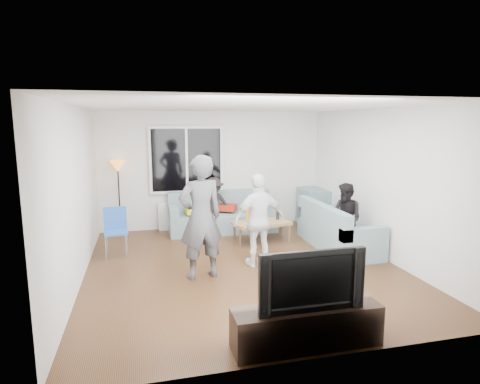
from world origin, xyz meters
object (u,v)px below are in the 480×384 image
object	(u,v)px
tv_console	(307,326)
television	(308,278)
sofa_right_section	(338,226)
spectator_right	(346,218)
coffee_table	(261,231)
spectator_back	(214,205)
player_right	(259,220)
side_chair	(116,233)
sofa_back_section	(222,212)
floor_lamp	(119,198)
player_left	(201,217)

from	to	relation	value
tv_console	television	bearing A→B (deg)	0.00
sofa_right_section	spectator_right	size ratio (longest dim) A/B	1.57
sofa_right_section	coffee_table	xyz separation A→B (m)	(-1.30, 0.74, -0.22)
spectator_right	television	size ratio (longest dim) A/B	1.12
sofa_right_section	spectator_back	world-z (taller)	spectator_back
player_right	sofa_right_section	bearing A→B (deg)	-171.90
side_chair	coffee_table	bearing A→B (deg)	0.65
coffee_table	spectator_back	size ratio (longest dim) A/B	0.92
sofa_back_section	tv_console	bearing A→B (deg)	-90.46
sofa_right_section	television	xyz separation A→B (m)	(-1.95, -3.09, 0.34)
television	tv_console	bearing A→B (deg)	0.00
coffee_table	player_right	bearing A→B (deg)	-108.58
side_chair	television	distance (m)	4.16
player_right	spectator_back	xyz separation A→B (m)	(-0.35, 2.29, -0.17)
floor_lamp	spectator_right	xyz separation A→B (m)	(4.07, -2.27, -0.14)
floor_lamp	player_right	size ratio (longest dim) A/B	1.01
spectator_back	sofa_right_section	bearing A→B (deg)	-33.25
tv_console	television	size ratio (longest dim) A/B	1.41
floor_lamp	spectator_back	distance (m)	2.01
spectator_back	tv_console	size ratio (longest dim) A/B	0.75
spectator_right	floor_lamp	bearing A→B (deg)	-136.91
player_left	television	bearing A→B (deg)	97.51
tv_console	television	distance (m)	0.55
sofa_back_section	side_chair	bearing A→B (deg)	-150.69
player_right	spectator_back	bearing A→B (deg)	-91.67
tv_console	coffee_table	bearing A→B (deg)	80.35
player_left	tv_console	distance (m)	2.45
coffee_table	spectator_back	bearing A→B (deg)	129.06
player_right	sofa_back_section	bearing A→B (deg)	-96.03
side_chair	spectator_back	bearing A→B (deg)	27.23
player_right	floor_lamp	bearing A→B (deg)	-58.24
floor_lamp	television	world-z (taller)	floor_lamp
sofa_back_section	coffee_table	bearing A→B (deg)	-57.06
tv_console	television	world-z (taller)	television
spectator_back	television	world-z (taller)	spectator_back
coffee_table	player_left	world-z (taller)	player_left
sofa_back_section	television	distance (m)	4.78
sofa_right_section	player_right	distance (m)	1.87
side_chair	spectator_right	distance (m)	4.14
sofa_back_section	spectator_back	world-z (taller)	spectator_back
sofa_right_section	player_right	size ratio (longest dim) A/B	1.30
coffee_table	tv_console	xyz separation A→B (m)	(-0.65, -3.83, 0.02)
sofa_back_section	spectator_right	xyz separation A→B (m)	(1.91, -1.95, 0.21)
side_chair	television	xyz separation A→B (m)	(2.12, -3.56, 0.34)
player_right	spectator_back	distance (m)	2.32
sofa_back_section	tv_console	size ratio (longest dim) A/B	1.44
sofa_right_section	spectator_right	xyz separation A→B (m)	(0.00, -0.27, 0.21)
coffee_table	side_chair	world-z (taller)	side_chair
television	spectator_right	bearing A→B (deg)	55.33
player_right	coffee_table	bearing A→B (deg)	-118.89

